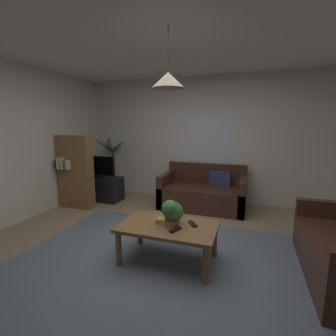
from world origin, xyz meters
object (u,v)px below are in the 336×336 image
object	(u,v)px
tv	(100,167)
pendant_lamp	(168,80)
potted_palm_corner	(113,169)
tv_stand	(101,188)
book_on_table_1	(162,220)
book_on_table_0	(162,222)
remote_on_table_0	(193,224)
potted_plant_on_table	(172,212)
coffee_table	(168,230)
bookshelf_corner	(75,172)
couch_under_window	(203,194)
remote_on_table_1	(175,230)

from	to	relation	value
tv	pendant_lamp	bearing A→B (deg)	-39.64
tv	potted_palm_corner	bearing A→B (deg)	92.78
tv_stand	book_on_table_1	bearing A→B (deg)	-40.63
book_on_table_0	remote_on_table_0	world-z (taller)	book_on_table_0
remote_on_table_0	potted_plant_on_table	size ratio (longest dim) A/B	0.52
potted_plant_on_table	tv_stand	size ratio (longest dim) A/B	0.34
book_on_table_0	coffee_table	bearing A→B (deg)	-14.69
bookshelf_corner	pendant_lamp	size ratio (longest dim) A/B	2.26
book_on_table_0	tv_stand	xyz separation A→B (m)	(-2.08, 1.79, -0.21)
book_on_table_1	bookshelf_corner	xyz separation A→B (m)	(-2.26, 1.22, 0.22)
remote_on_table_0	pendant_lamp	bearing A→B (deg)	164.75
remote_on_table_0	couch_under_window	bearing A→B (deg)	62.08
book_on_table_0	potted_plant_on_table	world-z (taller)	potted_plant_on_table
potted_plant_on_table	potted_palm_corner	distance (m)	3.24
pendant_lamp	remote_on_table_0	bearing A→B (deg)	20.01
coffee_table	book_on_table_0	world-z (taller)	book_on_table_0
remote_on_table_1	tv	world-z (taller)	tv
book_on_table_0	potted_plant_on_table	distance (m)	0.20
remote_on_table_0	bookshelf_corner	distance (m)	2.87
remote_on_table_1	potted_palm_corner	size ratio (longest dim) A/B	0.11
coffee_table	book_on_table_1	xyz separation A→B (m)	(-0.08, 0.03, 0.11)
potted_palm_corner	pendant_lamp	world-z (taller)	pendant_lamp
coffee_table	remote_on_table_1	world-z (taller)	remote_on_table_1
remote_on_table_0	remote_on_table_1	bearing A→B (deg)	-158.60
book_on_table_1	remote_on_table_0	size ratio (longest dim) A/B	0.86
tv_stand	pendant_lamp	size ratio (longest dim) A/B	1.45
book_on_table_1	tv_stand	world-z (taller)	book_on_table_1
bookshelf_corner	pendant_lamp	bearing A→B (deg)	-28.12
coffee_table	pendant_lamp	distance (m)	1.66
coffee_table	pendant_lamp	size ratio (longest dim) A/B	1.80
potted_plant_on_table	book_on_table_0	bearing A→B (deg)	167.15
tv_stand	pendant_lamp	bearing A→B (deg)	-39.98
remote_on_table_0	tv	xyz separation A→B (m)	(-2.43, 1.69, 0.27)
couch_under_window	remote_on_table_0	size ratio (longest dim) A/B	10.00
couch_under_window	pendant_lamp	xyz separation A→B (m)	(-0.02, -2.05, 1.77)
remote_on_table_0	potted_palm_corner	bearing A→B (deg)	102.33
potted_plant_on_table	tv	world-z (taller)	tv
coffee_table	bookshelf_corner	xyz separation A→B (m)	(-2.34, 1.25, 0.32)
tv	coffee_table	bearing A→B (deg)	-39.64
couch_under_window	book_on_table_0	xyz separation A→B (m)	(-0.10, -2.03, 0.19)
book_on_table_1	tv_stand	size ratio (longest dim) A/B	0.15
coffee_table	tv	distance (m)	2.82
remote_on_table_1	pendant_lamp	distance (m)	1.60
remote_on_table_0	pendant_lamp	world-z (taller)	pendant_lamp
remote_on_table_1	bookshelf_corner	bearing A→B (deg)	-8.46
remote_on_table_0	potted_plant_on_table	xyz separation A→B (m)	(-0.22, -0.11, 0.15)
book_on_table_0	bookshelf_corner	size ratio (longest dim) A/B	0.08
remote_on_table_1	pendant_lamp	world-z (taller)	pendant_lamp
pendant_lamp	tv	bearing A→B (deg)	140.36
coffee_table	book_on_table_1	distance (m)	0.14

